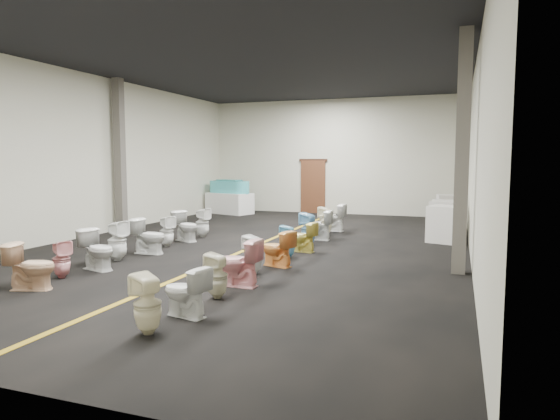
# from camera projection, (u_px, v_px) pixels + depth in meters

# --- Properties ---
(floor) EXTENTS (16.00, 16.00, 0.00)m
(floor) POSITION_uv_depth(u_px,v_px,m) (256.00, 246.00, 12.41)
(floor) COLOR black
(floor) RESTS_ON ground
(ceiling) EXTENTS (16.00, 16.00, 0.00)m
(ceiling) POSITION_uv_depth(u_px,v_px,m) (255.00, 61.00, 11.96)
(ceiling) COLOR black
(ceiling) RESTS_ON ground
(wall_back) EXTENTS (10.00, 0.00, 10.00)m
(wall_back) POSITION_uv_depth(u_px,v_px,m) (333.00, 157.00, 19.68)
(wall_back) COLOR beige
(wall_back) RESTS_ON ground
(wall_left) EXTENTS (0.00, 16.00, 16.00)m
(wall_left) POSITION_uv_depth(u_px,v_px,m) (89.00, 155.00, 13.87)
(wall_left) COLOR beige
(wall_left) RESTS_ON ground
(wall_right) EXTENTS (0.00, 16.00, 16.00)m
(wall_right) POSITION_uv_depth(u_px,v_px,m) (475.00, 154.00, 10.51)
(wall_right) COLOR beige
(wall_right) RESTS_ON ground
(aisle_stripe) EXTENTS (0.12, 15.60, 0.01)m
(aisle_stripe) POSITION_uv_depth(u_px,v_px,m) (256.00, 246.00, 12.41)
(aisle_stripe) COLOR olive
(aisle_stripe) RESTS_ON floor
(back_door) EXTENTS (1.00, 0.10, 2.10)m
(back_door) POSITION_uv_depth(u_px,v_px,m) (313.00, 187.00, 20.01)
(back_door) COLOR #562D19
(back_door) RESTS_ON floor
(door_frame) EXTENTS (1.15, 0.08, 0.10)m
(door_frame) POSITION_uv_depth(u_px,v_px,m) (313.00, 160.00, 19.91)
(door_frame) COLOR #331C11
(door_frame) RESTS_ON back_door
(column_left) EXTENTS (0.25, 0.25, 4.50)m
(column_left) POSITION_uv_depth(u_px,v_px,m) (120.00, 156.00, 14.72)
(column_left) COLOR #59544C
(column_left) RESTS_ON floor
(column_right) EXTENTS (0.25, 0.25, 4.50)m
(column_right) POSITION_uv_depth(u_px,v_px,m) (462.00, 153.00, 9.18)
(column_right) COLOR #59544C
(column_right) RESTS_ON floor
(display_table) EXTENTS (2.04, 1.46, 0.82)m
(display_table) POSITION_uv_depth(u_px,v_px,m) (229.00, 203.00, 19.84)
(display_table) COLOR white
(display_table) RESTS_ON floor
(bathtub) EXTENTS (1.82, 0.98, 0.55)m
(bathtub) POSITION_uv_depth(u_px,v_px,m) (229.00, 187.00, 19.77)
(bathtub) COLOR #43B9C3
(bathtub) RESTS_ON display_table
(appliance_crate_a) EXTENTS (0.93, 0.93, 0.95)m
(appliance_crate_a) POSITION_uv_depth(u_px,v_px,m) (445.00, 224.00, 12.87)
(appliance_crate_a) COLOR silver
(appliance_crate_a) RESTS_ON floor
(appliance_crate_b) EXTENTS (0.93, 0.93, 0.98)m
(appliance_crate_b) POSITION_uv_depth(u_px,v_px,m) (446.00, 218.00, 14.01)
(appliance_crate_b) COLOR beige
(appliance_crate_b) RESTS_ON floor
(appliance_crate_c) EXTENTS (0.90, 0.90, 0.92)m
(appliance_crate_c) POSITION_uv_depth(u_px,v_px,m) (447.00, 216.00, 14.91)
(appliance_crate_c) COLOR silver
(appliance_crate_c) RESTS_ON floor
(appliance_crate_d) EXTENTS (0.79, 0.79, 0.98)m
(appliance_crate_d) POSITION_uv_depth(u_px,v_px,m) (448.00, 209.00, 16.53)
(appliance_crate_d) COLOR beige
(appliance_crate_d) RESTS_ON floor
(toilet_left_2) EXTENTS (0.86, 0.65, 0.78)m
(toilet_left_2) POSITION_uv_depth(u_px,v_px,m) (31.00, 266.00, 8.17)
(toilet_left_2) COLOR #DDAF87
(toilet_left_2) RESTS_ON floor
(toilet_left_3) EXTENTS (0.41, 0.41, 0.69)m
(toilet_left_3) POSITION_uv_depth(u_px,v_px,m) (61.00, 259.00, 8.97)
(toilet_left_3) COLOR pink
(toilet_left_3) RESTS_ON floor
(toilet_left_4) EXTENTS (0.86, 0.62, 0.79)m
(toilet_left_4) POSITION_uv_depth(u_px,v_px,m) (98.00, 250.00, 9.65)
(toilet_left_4) COLOR silver
(toilet_left_4) RESTS_ON floor
(toilet_left_5) EXTENTS (0.45, 0.45, 0.86)m
(toilet_left_5) POSITION_uv_depth(u_px,v_px,m) (117.00, 241.00, 10.52)
(toilet_left_5) COLOR white
(toilet_left_5) RESTS_ON floor
(toilet_left_6) EXTENTS (0.79, 0.45, 0.80)m
(toilet_left_6) POSITION_uv_depth(u_px,v_px,m) (149.00, 236.00, 11.32)
(toilet_left_6) COLOR silver
(toilet_left_6) RESTS_ON floor
(toilet_left_7) EXTENTS (0.46, 0.46, 0.76)m
(toilet_left_7) POSITION_uv_depth(u_px,v_px,m) (167.00, 231.00, 12.23)
(toilet_left_7) COLOR white
(toilet_left_7) RESTS_ON floor
(toilet_left_8) EXTENTS (0.88, 0.70, 0.79)m
(toilet_left_8) POSITION_uv_depth(u_px,v_px,m) (186.00, 226.00, 13.07)
(toilet_left_8) COLOR silver
(toilet_left_8) RESTS_ON floor
(toilet_left_9) EXTENTS (0.42, 0.41, 0.81)m
(toilet_left_9) POSITION_uv_depth(u_px,v_px,m) (202.00, 223.00, 13.71)
(toilet_left_9) COLOR white
(toilet_left_9) RESTS_ON floor
(toilet_right_0) EXTENTS (0.45, 0.44, 0.75)m
(toilet_right_0) POSITION_uv_depth(u_px,v_px,m) (147.00, 304.00, 6.07)
(toilet_right_0) COLOR #EFE6C1
(toilet_right_0) RESTS_ON floor
(toilet_right_1) EXTENTS (0.75, 0.53, 0.70)m
(toilet_right_1) POSITION_uv_depth(u_px,v_px,m) (185.00, 291.00, 6.76)
(toilet_right_1) COLOR white
(toilet_right_1) RESTS_ON floor
(toilet_right_2) EXTENTS (0.35, 0.34, 0.71)m
(toilet_right_2) POSITION_uv_depth(u_px,v_px,m) (217.00, 276.00, 7.65)
(toilet_right_2) COLOR beige
(toilet_right_2) RESTS_ON floor
(toilet_right_3) EXTENTS (0.81, 0.49, 0.81)m
(toilet_right_3) POSITION_uv_depth(u_px,v_px,m) (237.00, 263.00, 8.39)
(toilet_right_3) COLOR #F2A5A7
(toilet_right_3) RESTS_ON floor
(toilet_right_4) EXTENTS (0.41, 0.41, 0.73)m
(toilet_right_4) POSITION_uv_depth(u_px,v_px,m) (253.00, 255.00, 9.31)
(toilet_right_4) COLOR silver
(toilet_right_4) RESTS_ON floor
(toilet_right_5) EXTENTS (0.81, 0.61, 0.73)m
(toilet_right_5) POSITION_uv_depth(u_px,v_px,m) (277.00, 248.00, 9.97)
(toilet_right_5) COLOR #F49B45
(toilet_right_5) RESTS_ON floor
(toilet_right_6) EXTENTS (0.34, 0.34, 0.71)m
(toilet_right_6) POSITION_uv_depth(u_px,v_px,m) (288.00, 241.00, 10.86)
(toilet_right_6) COLOR #6CB7D7
(toilet_right_6) RESTS_ON floor
(toilet_right_7) EXTENTS (0.74, 0.50, 0.70)m
(toilet_right_7) POSITION_uv_depth(u_px,v_px,m) (302.00, 237.00, 11.56)
(toilet_right_7) COLOR #EDD85B
(toilet_right_7) RESTS_ON floor
(toilet_right_8) EXTENTS (0.45, 0.45, 0.82)m
(toilet_right_8) POSITION_uv_depth(u_px,v_px,m) (308.00, 229.00, 12.42)
(toilet_right_8) COLOR #72AACF
(toilet_right_8) RESTS_ON floor
(toilet_right_9) EXTENTS (0.80, 0.47, 0.80)m
(toilet_right_9) POSITION_uv_depth(u_px,v_px,m) (317.00, 225.00, 13.26)
(toilet_right_9) COLOR white
(toilet_right_9) RESTS_ON floor
(toilet_right_10) EXTENTS (0.41, 0.40, 0.81)m
(toilet_right_10) POSITION_uv_depth(u_px,v_px,m) (326.00, 221.00, 14.10)
(toilet_right_10) COLOR #F2EBC8
(toilet_right_10) RESTS_ON floor
(toilet_right_11) EXTENTS (0.84, 0.52, 0.82)m
(toilet_right_11) POSITION_uv_depth(u_px,v_px,m) (332.00, 218.00, 14.90)
(toilet_right_11) COLOR white
(toilet_right_11) RESTS_ON floor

